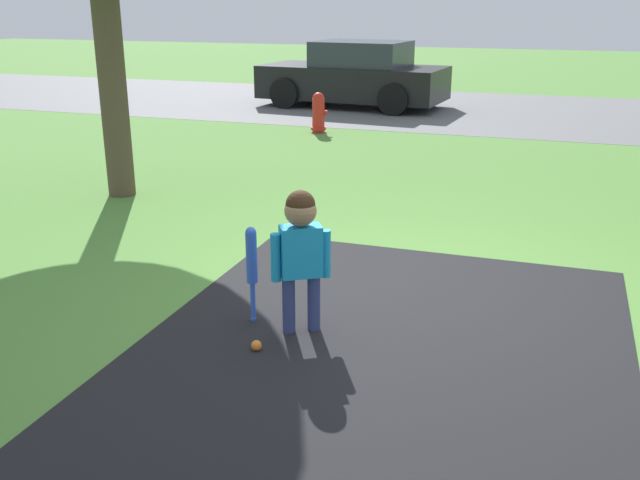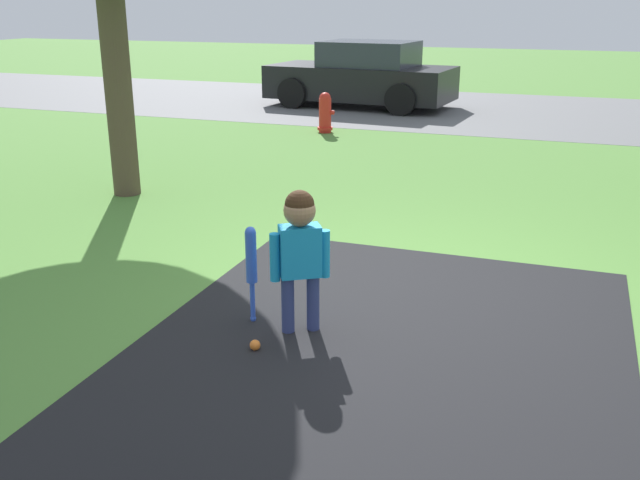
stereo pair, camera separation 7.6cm
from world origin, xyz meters
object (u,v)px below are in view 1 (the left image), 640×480
baseball_bat (252,261)px  sports_ball (257,345)px  child (301,242)px  fire_hydrant (318,113)px  parked_car (355,76)px

baseball_bat → sports_ball: baseball_bat is taller
child → fire_hydrant: child is taller
child → parked_car: bearing=72.4°
fire_hydrant → sports_ball: bearing=-73.9°
child → sports_ball: bearing=-147.3°
child → parked_car: parked_car is taller
fire_hydrant → parked_car: bearing=95.2°
child → baseball_bat: bearing=143.7°
fire_hydrant → parked_car: size_ratio=0.17×
baseball_bat → sports_ball: (0.20, -0.41, -0.43)m
child → fire_hydrant: (-2.43, 7.42, -0.32)m
baseball_bat → parked_car: 10.88m
child → fire_hydrant: 7.81m
parked_car → fire_hydrant: bearing=100.2°
child → baseball_bat: (-0.38, 0.03, -0.20)m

